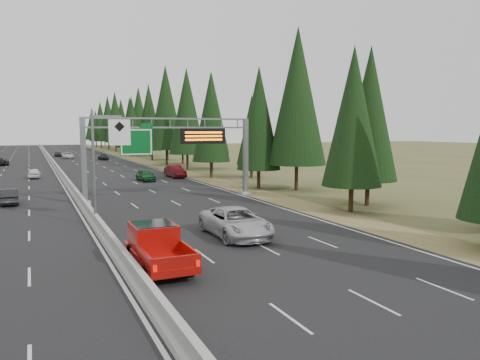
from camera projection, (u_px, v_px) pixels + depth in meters
name	position (u px, v px, depth m)	size (l,w,h in m)	color
road	(55.00, 168.00, 82.53)	(32.00, 260.00, 0.08)	black
shoulder_right	(155.00, 165.00, 89.80)	(3.60, 260.00, 0.06)	olive
median_barrier	(55.00, 166.00, 82.49)	(0.70, 260.00, 0.85)	gray
sign_gantry	(177.00, 145.00, 44.70)	(16.75, 0.98, 7.80)	slate
hov_sign_pole	(102.00, 159.00, 32.37)	(2.80, 0.50, 8.00)	slate
tree_row_right	(175.00, 116.00, 90.77)	(11.77, 243.41, 18.72)	black
silver_minivan	(236.00, 222.00, 29.33)	(2.99, 6.48, 1.80)	#BCBBC1
red_pickup	(156.00, 243.00, 23.05)	(2.22, 6.22, 2.03)	black
car_ahead_green	(146.00, 175.00, 60.89)	(1.75, 4.36, 1.49)	#114E20
car_ahead_dkred	(175.00, 172.00, 65.37)	(1.75, 5.01, 1.65)	#4D0B10
car_ahead_dkgrey	(103.00, 157.00, 102.94)	(1.83, 4.49, 1.30)	black
car_ahead_white	(68.00, 155.00, 107.93)	(2.41, 5.22, 1.45)	silver
car_ahead_far	(58.00, 154.00, 115.16)	(1.52, 3.78, 1.29)	#232326
car_onc_near	(9.00, 196.00, 41.97)	(1.49, 4.28, 1.41)	black
car_onc_white	(34.00, 173.00, 64.33)	(1.63, 4.05, 1.38)	white
car_onc_far	(2.00, 162.00, 87.02)	(2.38, 5.16, 1.43)	black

